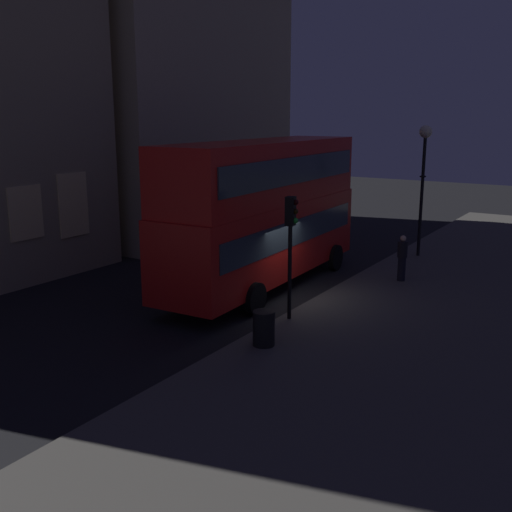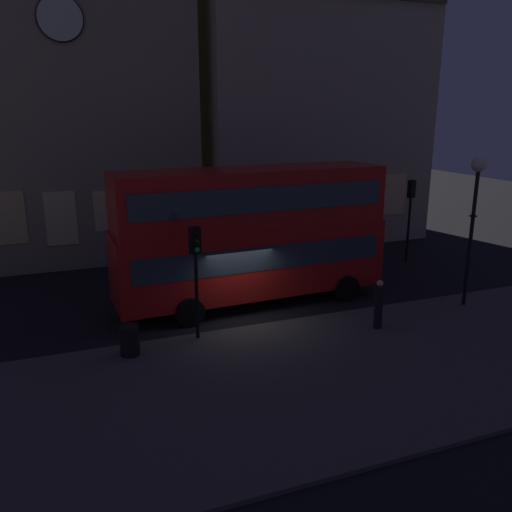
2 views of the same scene
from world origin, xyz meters
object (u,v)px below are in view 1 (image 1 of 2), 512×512
at_px(double_decker_bus, 264,207).
at_px(street_lamp, 424,158).
at_px(traffic_light_near_kerb, 291,232).
at_px(traffic_light_far_side, 314,180).
at_px(pedestrian, 402,258).
at_px(litter_bin, 264,328).

bearing_deg(double_decker_bus, street_lamp, -26.39).
height_order(traffic_light_near_kerb, traffic_light_far_side, traffic_light_far_side).
height_order(double_decker_bus, pedestrian, double_decker_bus).
bearing_deg(traffic_light_far_side, street_lamp, 59.09).
distance_m(double_decker_bus, traffic_light_far_side, 9.70).
bearing_deg(litter_bin, pedestrian, -6.53).
bearing_deg(traffic_light_near_kerb, street_lamp, -15.60).
xyz_separation_m(traffic_light_near_kerb, traffic_light_far_side, (12.18, 5.45, 0.14)).
bearing_deg(pedestrian, traffic_light_near_kerb, -177.64).
xyz_separation_m(traffic_light_far_side, pedestrian, (-6.22, -6.86, -1.94)).
relative_size(traffic_light_near_kerb, street_lamp, 0.66).
bearing_deg(pedestrian, street_lamp, 25.40).
height_order(double_decker_bus, traffic_light_near_kerb, double_decker_bus).
bearing_deg(double_decker_bus, traffic_light_far_side, 14.26).
height_order(traffic_light_far_side, litter_bin, traffic_light_far_side).
distance_m(double_decker_bus, traffic_light_near_kerb, 3.95).
bearing_deg(street_lamp, traffic_light_far_side, 73.33).
height_order(traffic_light_near_kerb, litter_bin, traffic_light_near_kerb).
bearing_deg(litter_bin, double_decker_bus, 31.59).
bearing_deg(pedestrian, double_decker_bus, 142.55).
relative_size(street_lamp, litter_bin, 5.90).
bearing_deg(traffic_light_far_side, litter_bin, 8.05).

